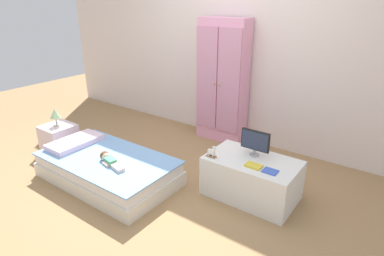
% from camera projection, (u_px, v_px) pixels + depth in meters
% --- Properties ---
extents(ground_plane, '(10.00, 10.00, 0.02)m').
position_uv_depth(ground_plane, '(159.00, 185.00, 3.39)').
color(ground_plane, '#99754C').
extents(back_wall, '(6.40, 0.05, 2.70)m').
position_uv_depth(back_wall, '(238.00, 37.00, 4.06)').
color(back_wall, silver).
rests_on(back_wall, ground_plane).
extents(bed, '(1.45, 0.83, 0.27)m').
position_uv_depth(bed, '(108.00, 169.00, 3.41)').
color(bed, silver).
rests_on(bed, ground_plane).
extents(pillow, '(0.31, 0.59, 0.06)m').
position_uv_depth(pillow, '(75.00, 142.00, 3.64)').
color(pillow, silver).
rests_on(pillow, bed).
extents(doll, '(0.39, 0.16, 0.10)m').
position_uv_depth(doll, '(108.00, 159.00, 3.24)').
color(doll, '#4CA375').
rests_on(doll, bed).
extents(nightstand, '(0.36, 0.36, 0.36)m').
position_uv_depth(nightstand, '(59.00, 139.00, 4.01)').
color(nightstand, silver).
rests_on(nightstand, ground_plane).
extents(table_lamp, '(0.13, 0.13, 0.22)m').
position_uv_depth(table_lamp, '(55.00, 114.00, 3.88)').
color(table_lamp, '#B7B2AD').
rests_on(table_lamp, nightstand).
extents(wardrobe, '(0.65, 0.30, 1.59)m').
position_uv_depth(wardrobe, '(223.00, 82.00, 4.18)').
color(wardrobe, '#E599BC').
rests_on(wardrobe, ground_plane).
extents(tv_stand, '(0.86, 0.53, 0.40)m').
position_uv_depth(tv_stand, '(251.00, 178.00, 3.11)').
color(tv_stand, silver).
rests_on(tv_stand, ground_plane).
extents(tv_monitor, '(0.29, 0.10, 0.26)m').
position_uv_depth(tv_monitor, '(255.00, 141.00, 3.06)').
color(tv_monitor, '#99999E').
rests_on(tv_monitor, tv_stand).
extents(rocking_horse_toy, '(0.10, 0.04, 0.12)m').
position_uv_depth(rocking_horse_toy, '(212.00, 152.00, 3.06)').
color(rocking_horse_toy, '#8E6642').
rests_on(rocking_horse_toy, tv_stand).
extents(book_yellow, '(0.15, 0.10, 0.02)m').
position_uv_depth(book_yellow, '(254.00, 166.00, 2.91)').
color(book_yellow, gold).
rests_on(book_yellow, tv_stand).
extents(book_blue, '(0.13, 0.11, 0.01)m').
position_uv_depth(book_blue, '(270.00, 171.00, 2.82)').
color(book_blue, blue).
rests_on(book_blue, tv_stand).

